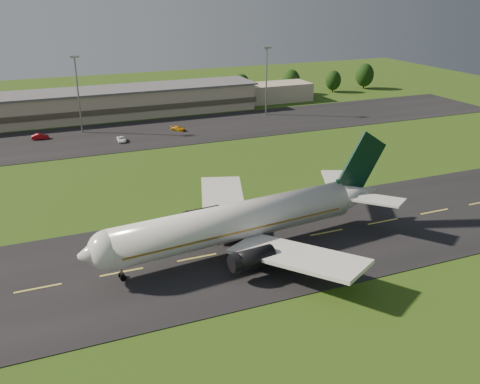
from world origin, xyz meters
name	(u,v)px	position (x,y,z in m)	size (l,w,h in m)	color
ground	(122,273)	(0.00, 0.00, 0.00)	(360.00, 360.00, 0.00)	#244010
taxiway	(122,272)	(0.00, 0.00, 0.05)	(220.00, 30.00, 0.10)	black
apron	(66,142)	(0.00, 72.00, 0.05)	(260.00, 30.00, 0.10)	black
airliner	(241,221)	(17.99, 0.09, 4.66)	(51.24, 41.96, 15.57)	silver
terminal	(79,106)	(6.40, 96.18, 3.99)	(145.00, 16.00, 8.40)	tan
light_mast_centre	(77,85)	(5.00, 80.00, 12.74)	(2.40, 1.20, 20.35)	gray
light_mast_east	(266,73)	(60.00, 80.00, 12.74)	(2.40, 1.20, 20.35)	gray
tree_line	(146,92)	(28.95, 105.30, 4.81)	(195.69, 9.31, 9.97)	black
service_vehicle_b	(40,137)	(-5.96, 76.85, 0.81)	(1.49, 4.28, 1.41)	#A90B0F
service_vehicle_c	(122,139)	(13.02, 66.46, 0.70)	(2.01, 4.35, 1.21)	white
service_vehicle_d	(178,128)	(29.46, 71.46, 0.71)	(1.72, 4.23, 1.23)	#C88C0B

